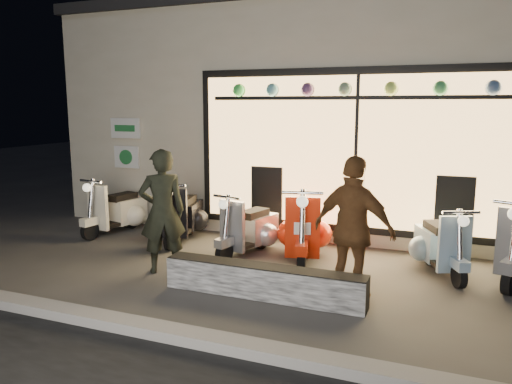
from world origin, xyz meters
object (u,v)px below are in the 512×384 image
scooter_silver (252,228)px  woman (354,230)px  graffiti_barrier (263,282)px  scooter_red (304,229)px  man (162,211)px

scooter_silver → woman: woman is taller
graffiti_barrier → woman: 1.24m
scooter_silver → scooter_red: size_ratio=0.87×
graffiti_barrier → scooter_silver: (-0.84, 1.69, 0.18)m
scooter_red → woman: 1.83m
man → woman: size_ratio=0.99×
graffiti_barrier → woman: (1.00, 0.31, 0.66)m
scooter_silver → woman: size_ratio=0.78×
scooter_silver → graffiti_barrier: bearing=-50.0°
scooter_silver → woman: bearing=-23.4°
man → scooter_red: bearing=-177.1°
graffiti_barrier → scooter_red: scooter_red is taller
scooter_red → scooter_silver: bearing=170.9°
scooter_red → man: bearing=-153.3°
scooter_silver → scooter_red: (0.83, 0.07, 0.06)m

